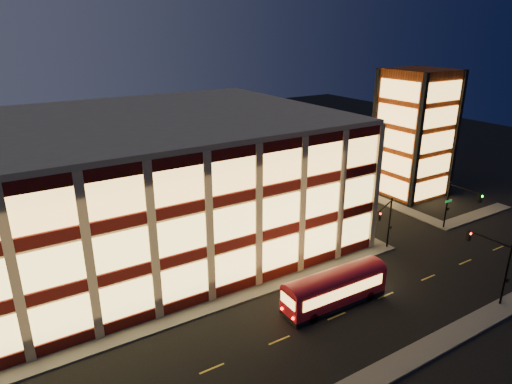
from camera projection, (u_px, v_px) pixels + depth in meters
ground at (201, 318)px, 38.95m from camera, size 200.00×200.00×0.00m
sidewalk_office_south at (163, 323)px, 38.22m from camera, size 54.00×2.00×0.15m
sidewalk_office_east at (296, 203)px, 63.96m from camera, size 2.00×30.00×0.15m
sidewalk_tower_south at (474, 216)px, 59.76m from camera, size 14.00×2.00×0.15m
sidewalk_tower_west at (354, 189)px, 69.47m from camera, size 2.00×30.00×0.15m
office_building at (104, 188)px, 48.47m from camera, size 50.45×30.45×14.50m
stair_tower at (414, 134)px, 65.40m from camera, size 8.60×8.60×18.00m
traffic_signal_far at (386, 218)px, 48.86m from camera, size 3.79×1.87×6.00m
traffic_signal_right at (459, 200)px, 53.83m from camera, size 1.20×4.37×6.00m
traffic_signal_near at (492, 257)px, 40.54m from camera, size 0.32×4.45×6.00m
trolley_bus at (335, 287)px, 40.15m from camera, size 10.09×2.82×3.40m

